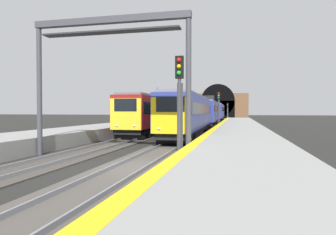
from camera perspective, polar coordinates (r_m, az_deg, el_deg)
name	(u,v)px	position (r m, az deg, el deg)	size (l,w,h in m)	color
ground_plane	(132,169)	(13.42, -6.81, -9.53)	(320.00, 320.00, 0.00)	black
platform_right	(241,162)	(12.57, 13.62, -8.04)	(112.00, 4.74, 0.98)	gray
platform_right_edge_strip	(189,148)	(12.65, 3.94, -5.68)	(112.00, 0.50, 0.01)	yellow
track_main_line	(132,168)	(13.41, -6.81, -9.36)	(160.00, 3.04, 0.21)	#4C4742
track_adjacent_line	(42,164)	(15.46, -22.61, -8.02)	(160.00, 3.02, 0.21)	#423D38
train_main_approaching	(209,112)	(48.06, 7.63, 1.01)	(56.97, 3.05, 4.86)	navy
train_adjacent_platform	(187,112)	(54.27, 3.53, 1.09)	(60.57, 2.85, 4.04)	maroon
railway_signal_near	(179,99)	(14.23, 2.17, 3.54)	(0.39, 0.38, 5.07)	#38383D
railway_signal_mid	(219,106)	(44.02, 9.49, 2.10)	(0.39, 0.38, 5.18)	#38383D
railway_signal_far	(228,110)	(83.64, 11.14, 1.48)	(0.39, 0.38, 4.57)	#4C4C54
overhead_signal_gantry	(109,52)	(16.81, -10.95, 12.00)	(0.70, 8.80, 7.50)	#3F3F47
tunnel_portal	(218,106)	(106.29, 9.36, 2.22)	(3.08, 20.40, 11.59)	brown
catenary_mast_near	(158,104)	(62.99, -1.98, 2.49)	(0.22, 2.49, 7.37)	#595B60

